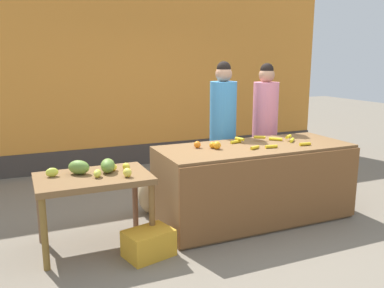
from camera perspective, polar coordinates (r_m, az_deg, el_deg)
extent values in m
plane|color=#756B5B|center=(4.79, 4.58, -10.92)|extent=(24.00, 24.00, 0.00)
cube|color=orange|center=(7.24, -6.76, 10.40)|extent=(7.08, 0.20, 3.34)
cube|color=#3F3833|center=(7.33, -6.22, -1.35)|extent=(7.08, 0.04, 0.36)
cube|color=brown|center=(4.82, 8.62, -5.32)|extent=(2.24, 0.88, 0.88)
cube|color=brown|center=(4.46, 11.75, -6.88)|extent=(2.24, 0.03, 0.82)
cube|color=brown|center=(4.10, -13.67, -4.71)|extent=(1.09, 0.71, 0.06)
cylinder|color=brown|center=(3.90, -19.95, -11.82)|extent=(0.06, 0.06, 0.68)
cylinder|color=brown|center=(4.05, -5.60, -10.16)|extent=(0.06, 0.06, 0.68)
cylinder|color=brown|center=(4.46, -20.49, -8.79)|extent=(0.06, 0.06, 0.68)
cylinder|color=brown|center=(4.60, -7.97, -7.48)|extent=(0.06, 0.06, 0.68)
cylinder|color=gold|center=(4.81, 6.15, 0.32)|extent=(0.15, 0.06, 0.04)
cylinder|color=yellow|center=(5.01, 13.82, 0.52)|extent=(0.14, 0.13, 0.04)
cylinder|color=gold|center=(4.60, 11.03, -0.35)|extent=(0.14, 0.06, 0.04)
cylinder|color=yellow|center=(5.04, 11.62, 0.68)|extent=(0.14, 0.14, 0.04)
cylinder|color=gold|center=(4.82, 15.54, -0.01)|extent=(0.14, 0.05, 0.04)
cylinder|color=gold|center=(4.52, 8.78, -0.50)|extent=(0.13, 0.08, 0.04)
cylinder|color=yellow|center=(5.06, 13.35, 1.01)|extent=(0.13, 0.11, 0.04)
cylinder|color=gold|center=(4.96, 9.45, 0.95)|extent=(0.13, 0.11, 0.04)
cylinder|color=gold|center=(4.82, 6.68, 0.72)|extent=(0.07, 0.13, 0.04)
sphere|color=orange|center=(4.53, 0.76, -0.08)|extent=(0.08, 0.08, 0.08)
sphere|color=orange|center=(4.47, 3.52, -0.18)|extent=(0.09, 0.09, 0.09)
sphere|color=orange|center=(4.52, 2.87, -0.16)|extent=(0.07, 0.07, 0.07)
ellipsoid|color=yellow|center=(4.31, -15.44, -3.00)|extent=(0.10, 0.11, 0.09)
ellipsoid|color=yellow|center=(4.20, -9.19, -3.14)|extent=(0.10, 0.11, 0.08)
ellipsoid|color=#D1DE42|center=(4.16, -19.00, -3.76)|extent=(0.12, 0.08, 0.09)
ellipsoid|color=yellow|center=(4.20, -11.10, -3.24)|extent=(0.13, 0.12, 0.08)
ellipsoid|color=#DFCF46|center=(3.97, -9.03, -3.97)|extent=(0.10, 0.11, 0.09)
ellipsoid|color=#D4DA47|center=(4.01, -13.09, -4.04)|extent=(0.11, 0.13, 0.08)
ellipsoid|color=olive|center=(4.16, -15.55, -3.15)|extent=(0.26, 0.25, 0.14)
ellipsoid|color=olive|center=(4.15, -11.69, -2.98)|extent=(0.19, 0.25, 0.14)
cylinder|color=#33333D|center=(5.40, 4.23, -4.29)|extent=(0.29, 0.29, 0.71)
cylinder|color=#3F8CCC|center=(5.23, 4.36, 3.98)|extent=(0.34, 0.34, 0.86)
sphere|color=tan|center=(5.18, 4.46, 9.75)|extent=(0.21, 0.21, 0.21)
sphere|color=black|center=(5.18, 4.47, 10.50)|extent=(0.18, 0.18, 0.18)
cylinder|color=#33333D|center=(5.79, 9.94, -3.37)|extent=(0.29, 0.29, 0.69)
cylinder|color=pink|center=(5.64, 10.22, 4.21)|extent=(0.34, 0.34, 0.85)
sphere|color=tan|center=(5.60, 10.42, 9.47)|extent=(0.21, 0.21, 0.21)
sphere|color=black|center=(5.59, 10.44, 10.17)|extent=(0.18, 0.18, 0.18)
cube|color=gold|center=(4.02, -6.08, -13.64)|extent=(0.51, 0.42, 0.26)
ellipsoid|color=tan|center=(5.01, -5.66, -6.88)|extent=(0.45, 0.43, 0.49)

